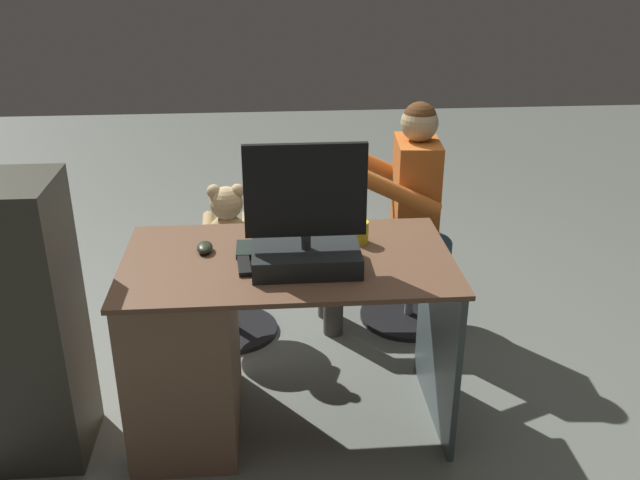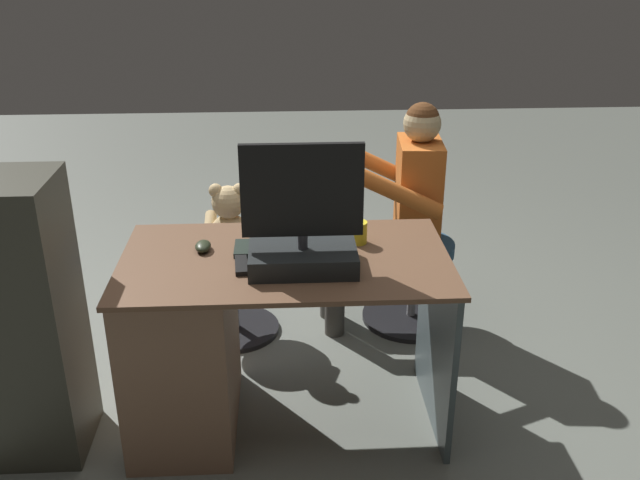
{
  "view_description": "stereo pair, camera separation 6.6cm",
  "coord_description": "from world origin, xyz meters",
  "px_view_note": "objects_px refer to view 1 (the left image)",
  "views": [
    {
      "loc": [
        0.07,
        2.71,
        1.87
      ],
      "look_at": [
        -0.15,
        0.02,
        0.67
      ],
      "focal_mm": 39.52,
      "sensor_mm": 36.0,
      "label": 1
    },
    {
      "loc": [
        0.0,
        2.71,
        1.87
      ],
      "look_at": [
        -0.15,
        0.02,
        0.67
      ],
      "focal_mm": 39.52,
      "sensor_mm": 36.0,
      "label": 2
    }
  ],
  "objects_px": {
    "visitor_chair": "(411,276)",
    "person": "(396,201)",
    "cup": "(359,232)",
    "office_chair_teddy": "(231,286)",
    "monitor": "(306,235)",
    "teddy_bear": "(228,222)",
    "computer_mouse": "(205,247)",
    "desk": "(206,341)",
    "tv_remote": "(244,266)",
    "keyboard": "(292,248)"
  },
  "relations": [
    {
      "from": "cup",
      "to": "visitor_chair",
      "type": "bearing_deg",
      "value": -118.89
    },
    {
      "from": "keyboard",
      "to": "teddy_bear",
      "type": "relative_size",
      "value": 1.19
    },
    {
      "from": "keyboard",
      "to": "teddy_bear",
      "type": "distance_m",
      "value": 0.72
    },
    {
      "from": "computer_mouse",
      "to": "office_chair_teddy",
      "type": "distance_m",
      "value": 0.8
    },
    {
      "from": "computer_mouse",
      "to": "tv_remote",
      "type": "distance_m",
      "value": 0.22
    },
    {
      "from": "monitor",
      "to": "teddy_bear",
      "type": "distance_m",
      "value": 0.91
    },
    {
      "from": "office_chair_teddy",
      "to": "monitor",
      "type": "bearing_deg",
      "value": 112.2
    },
    {
      "from": "monitor",
      "to": "tv_remote",
      "type": "relative_size",
      "value": 3.11
    },
    {
      "from": "visitor_chair",
      "to": "person",
      "type": "xyz_separation_m",
      "value": [
        0.09,
        0.01,
        0.41
      ]
    },
    {
      "from": "tv_remote",
      "to": "person",
      "type": "distance_m",
      "value": 1.11
    },
    {
      "from": "monitor",
      "to": "keyboard",
      "type": "xyz_separation_m",
      "value": [
        0.05,
        -0.16,
        -0.12
      ]
    },
    {
      "from": "desk",
      "to": "computer_mouse",
      "type": "distance_m",
      "value": 0.38
    },
    {
      "from": "computer_mouse",
      "to": "office_chair_teddy",
      "type": "height_order",
      "value": "computer_mouse"
    },
    {
      "from": "tv_remote",
      "to": "teddy_bear",
      "type": "xyz_separation_m",
      "value": [
        0.1,
        -0.79,
        -0.15
      ]
    },
    {
      "from": "tv_remote",
      "to": "office_chair_teddy",
      "type": "bearing_deg",
      "value": -87.04
    },
    {
      "from": "desk",
      "to": "monitor",
      "type": "xyz_separation_m",
      "value": [
        -0.39,
        0.09,
        0.48
      ]
    },
    {
      "from": "teddy_bear",
      "to": "cup",
      "type": "bearing_deg",
      "value": 132.4
    },
    {
      "from": "keyboard",
      "to": "tv_remote",
      "type": "distance_m",
      "value": 0.23
    },
    {
      "from": "keyboard",
      "to": "office_chair_teddy",
      "type": "height_order",
      "value": "keyboard"
    },
    {
      "from": "desk",
      "to": "office_chair_teddy",
      "type": "xyz_separation_m",
      "value": [
        -0.07,
        -0.71,
        -0.13
      ]
    },
    {
      "from": "visitor_chair",
      "to": "monitor",
      "type": "bearing_deg",
      "value": 56.02
    },
    {
      "from": "teddy_bear",
      "to": "person",
      "type": "bearing_deg",
      "value": -176.34
    },
    {
      "from": "visitor_chair",
      "to": "tv_remote",
      "type": "bearing_deg",
      "value": 46.48
    },
    {
      "from": "monitor",
      "to": "computer_mouse",
      "type": "bearing_deg",
      "value": -24.07
    },
    {
      "from": "visitor_chair",
      "to": "person",
      "type": "relative_size",
      "value": 0.44
    },
    {
      "from": "cup",
      "to": "person",
      "type": "relative_size",
      "value": 0.08
    },
    {
      "from": "monitor",
      "to": "cup",
      "type": "height_order",
      "value": "monitor"
    },
    {
      "from": "office_chair_teddy",
      "to": "teddy_bear",
      "type": "xyz_separation_m",
      "value": [
        -0.0,
        -0.01,
        0.33
      ]
    },
    {
      "from": "office_chair_teddy",
      "to": "person",
      "type": "bearing_deg",
      "value": -175.5
    },
    {
      "from": "monitor",
      "to": "teddy_bear",
      "type": "bearing_deg",
      "value": -68.1
    },
    {
      "from": "teddy_bear",
      "to": "person",
      "type": "xyz_separation_m",
      "value": [
        -0.81,
        -0.05,
        0.06
      ]
    },
    {
      "from": "desk",
      "to": "monitor",
      "type": "distance_m",
      "value": 0.62
    },
    {
      "from": "keyboard",
      "to": "visitor_chair",
      "type": "relative_size",
      "value": 0.83
    },
    {
      "from": "desk",
      "to": "teddy_bear",
      "type": "distance_m",
      "value": 0.75
    },
    {
      "from": "cup",
      "to": "teddy_bear",
      "type": "bearing_deg",
      "value": -47.6
    },
    {
      "from": "computer_mouse",
      "to": "teddy_bear",
      "type": "relative_size",
      "value": 0.27
    },
    {
      "from": "tv_remote",
      "to": "teddy_bear",
      "type": "relative_size",
      "value": 0.43
    },
    {
      "from": "monitor",
      "to": "person",
      "type": "bearing_deg",
      "value": -119.64
    },
    {
      "from": "cup",
      "to": "office_chair_teddy",
      "type": "bearing_deg",
      "value": -47.02
    },
    {
      "from": "desk",
      "to": "office_chair_teddy",
      "type": "bearing_deg",
      "value": -95.31
    },
    {
      "from": "office_chair_teddy",
      "to": "teddy_bear",
      "type": "height_order",
      "value": "teddy_bear"
    },
    {
      "from": "computer_mouse",
      "to": "desk",
      "type": "bearing_deg",
      "value": 80.47
    },
    {
      "from": "visitor_chair",
      "to": "person",
      "type": "bearing_deg",
      "value": 4.5
    },
    {
      "from": "office_chair_teddy",
      "to": "keyboard",
      "type": "bearing_deg",
      "value": 113.51
    },
    {
      "from": "person",
      "to": "monitor",
      "type": "bearing_deg",
      "value": 60.36
    },
    {
      "from": "teddy_bear",
      "to": "desk",
      "type": "bearing_deg",
      "value": 84.78
    },
    {
      "from": "computer_mouse",
      "to": "person",
      "type": "bearing_deg",
      "value": -141.41
    },
    {
      "from": "keyboard",
      "to": "person",
      "type": "distance_m",
      "value": 0.89
    },
    {
      "from": "tv_remote",
      "to": "person",
      "type": "height_order",
      "value": "person"
    },
    {
      "from": "cup",
      "to": "monitor",
      "type": "bearing_deg",
      "value": 43.42
    }
  ]
}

